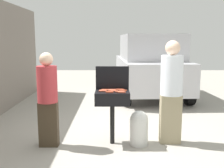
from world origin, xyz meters
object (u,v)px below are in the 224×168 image
object	(u,v)px
hot_dog_11	(112,90)
parked_minivan	(149,65)
hot_dog_1	(110,92)
hot_dog_8	(103,91)
hot_dog_3	(113,90)
hot_dog_6	(113,91)
person_left	(48,96)
hot_dog_5	(121,92)
hot_dog_9	(106,90)
hot_dog_12	(122,92)
hot_dog_7	(110,92)
hot_dog_0	(119,92)
hot_dog_15	(123,91)
person_right	(172,89)
bbq_grill	(113,100)
propane_tank	(139,127)
hot_dog_4	(120,89)
hot_dog_14	(103,91)
hot_dog_2	(104,90)
hot_dog_13	(121,90)

from	to	relation	value
hot_dog_11	parked_minivan	xyz separation A→B (m)	(1.25, 4.32, 0.06)
hot_dog_1	hot_dog_8	xyz separation A→B (m)	(-0.12, 0.15, 0.00)
hot_dog_3	hot_dog_11	distance (m)	0.04
hot_dog_6	person_left	world-z (taller)	person_left
hot_dog_5	hot_dog_6	size ratio (longest dim) A/B	1.00
hot_dog_9	hot_dog_12	size ratio (longest dim) A/B	1.00
person_left	hot_dog_7	bearing A→B (deg)	-7.06
hot_dog_0	hot_dog_11	bearing A→B (deg)	127.10
hot_dog_8	hot_dog_15	distance (m)	0.35
hot_dog_5	hot_dog_7	world-z (taller)	same
hot_dog_1	parked_minivan	xyz separation A→B (m)	(1.28, 4.52, 0.06)
hot_dog_15	person_right	xyz separation A→B (m)	(0.85, 0.02, 0.03)
parked_minivan	hot_dog_8	bearing A→B (deg)	69.42
hot_dog_8	hot_dog_12	xyz separation A→B (m)	(0.33, -0.16, 0.00)
bbq_grill	propane_tank	xyz separation A→B (m)	(0.47, -0.07, -0.48)
hot_dog_4	hot_dog_14	size ratio (longest dim) A/B	1.00
hot_dog_9	hot_dog_2	bearing A→B (deg)	-119.57
hot_dog_12	propane_tank	bearing A→B (deg)	14.98
bbq_grill	hot_dog_9	xyz separation A→B (m)	(-0.13, 0.10, 0.16)
hot_dog_11	hot_dog_13	size ratio (longest dim) A/B	1.00
hot_dog_6	hot_dog_12	size ratio (longest dim) A/B	1.00
hot_dog_1	hot_dog_11	world-z (taller)	same
propane_tank	person_right	distance (m)	0.89
propane_tank	hot_dog_12	bearing A→B (deg)	-165.02
hot_dog_6	propane_tank	size ratio (longest dim) A/B	0.21
hot_dog_2	hot_dog_9	xyz separation A→B (m)	(0.03, 0.06, 0.00)
person_left	parked_minivan	world-z (taller)	parked_minivan
hot_dog_12	hot_dog_11	bearing A→B (deg)	129.62
parked_minivan	hot_dog_9	bearing A→B (deg)	69.55
hot_dog_11	person_right	size ratio (longest dim) A/B	0.07
hot_dog_15	hot_dog_9	bearing A→B (deg)	165.13
hot_dog_1	hot_dog_2	bearing A→B (deg)	121.67
hot_dog_12	parked_minivan	bearing A→B (deg)	76.67
hot_dog_4	person_right	world-z (taller)	person_right
hot_dog_7	hot_dog_14	xyz separation A→B (m)	(-0.12, 0.06, 0.00)
hot_dog_0	person_left	size ratio (longest dim) A/B	0.08
hot_dog_0	hot_dog_4	bearing A→B (deg)	85.84
person_right	person_left	bearing A→B (deg)	-13.06
hot_dog_6	hot_dog_15	world-z (taller)	same
hot_dog_3	hot_dog_11	xyz separation A→B (m)	(-0.02, -0.03, 0.00)
hot_dog_3	person_left	size ratio (longest dim) A/B	0.08
hot_dog_0	propane_tank	world-z (taller)	hot_dog_0
propane_tank	hot_dog_7	bearing A→B (deg)	-179.00
hot_dog_6	hot_dog_9	size ratio (longest dim) A/B	1.00
hot_dog_6	parked_minivan	distance (m)	4.55
hot_dog_12	person_right	world-z (taller)	person_right
hot_dog_7	hot_dog_14	distance (m)	0.13
hot_dog_11	person_right	distance (m)	1.06
hot_dog_1	hot_dog_3	distance (m)	0.24
hot_dog_1	hot_dog_13	world-z (taller)	same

